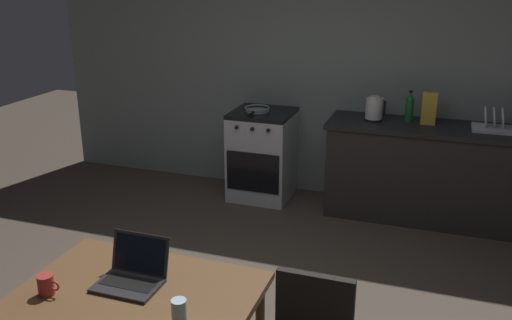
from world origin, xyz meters
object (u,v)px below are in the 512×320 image
(coffee_mug, at_px, (46,285))
(stove_oven, at_px, (262,154))
(laptop, at_px, (132,275))
(bottle_b, at_px, (410,107))
(dining_table, at_px, (133,310))
(frying_pan, at_px, (257,109))
(dish_rack, at_px, (493,125))
(cereal_box, at_px, (429,109))
(electric_kettle, at_px, (374,109))
(drinking_glass, at_px, (179,314))

(coffee_mug, bearing_deg, stove_oven, 89.41)
(laptop, xyz_separation_m, bottle_b, (1.11, 3.08, 0.25))
(dining_table, relative_size, frying_pan, 2.75)
(coffee_mug, xyz_separation_m, dish_rack, (2.16, 3.23, 0.15))
(frying_pan, height_order, dish_rack, dish_rack)
(cereal_box, xyz_separation_m, bottle_b, (-0.18, 0.06, -0.01))
(stove_oven, relative_size, dish_rack, 2.68)
(laptop, height_order, dish_rack, dish_rack)
(stove_oven, xyz_separation_m, dining_table, (0.37, -3.11, 0.22))
(frying_pan, xyz_separation_m, cereal_box, (1.63, 0.05, 0.12))
(laptop, relative_size, cereal_box, 1.07)
(dining_table, distance_m, dish_rack, 3.59)
(dish_rack, bearing_deg, electric_kettle, -180.00)
(stove_oven, distance_m, coffee_mug, 3.25)
(frying_pan, distance_m, coffee_mug, 3.20)
(frying_pan, relative_size, dish_rack, 1.25)
(stove_oven, xyz_separation_m, coffee_mug, (-0.03, -3.23, 0.35))
(stove_oven, bearing_deg, frying_pan, -152.56)
(stove_oven, height_order, dish_rack, dish_rack)
(coffee_mug, height_order, bottle_b, bottle_b)
(coffee_mug, xyz_separation_m, cereal_box, (1.62, 3.25, 0.25))
(stove_oven, relative_size, drinking_glass, 6.64)
(stove_oven, bearing_deg, laptop, -84.24)
(laptop, relative_size, coffee_mug, 2.72)
(electric_kettle, xyz_separation_m, frying_pan, (-1.15, -0.03, -0.09))
(dining_table, bearing_deg, drinking_glass, -22.34)
(dining_table, relative_size, dish_rack, 3.44)
(stove_oven, relative_size, frying_pan, 2.14)
(electric_kettle, distance_m, bottle_b, 0.32)
(laptop, height_order, electric_kettle, electric_kettle)
(dining_table, xyz_separation_m, dish_rack, (1.76, 3.12, 0.28))
(electric_kettle, relative_size, drinking_glass, 1.69)
(frying_pan, distance_m, dish_rack, 2.18)
(stove_oven, bearing_deg, drinking_glass, -77.93)
(laptop, bearing_deg, stove_oven, 102.46)
(dining_table, bearing_deg, stove_oven, 96.74)
(cereal_box, bearing_deg, drinking_glass, -105.20)
(dining_table, relative_size, drinking_glass, 8.54)
(dining_table, xyz_separation_m, laptop, (-0.07, 0.12, 0.12))
(electric_kettle, xyz_separation_m, bottle_b, (0.31, 0.08, 0.03))
(dining_table, bearing_deg, laptop, 119.19)
(drinking_glass, relative_size, bottle_b, 0.47)
(stove_oven, height_order, drinking_glass, stove_oven)
(stove_oven, bearing_deg, electric_kettle, 0.13)
(coffee_mug, relative_size, cereal_box, 0.39)
(electric_kettle, xyz_separation_m, coffee_mug, (-1.13, -3.23, -0.22))
(cereal_box, bearing_deg, frying_pan, -178.30)
(drinking_glass, height_order, cereal_box, cereal_box)
(stove_oven, height_order, electric_kettle, electric_kettle)
(dining_table, distance_m, drinking_glass, 0.38)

